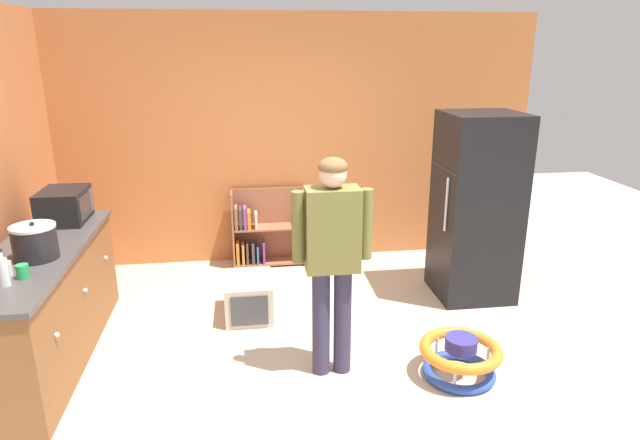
# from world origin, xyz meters

# --- Properties ---
(ground_plane) EXTENTS (12.00, 12.00, 0.00)m
(ground_plane) POSITION_xyz_m (0.00, 0.00, 0.00)
(ground_plane) COLOR beige
(ground_plane) RESTS_ON ground
(back_wall) EXTENTS (5.20, 0.06, 2.70)m
(back_wall) POSITION_xyz_m (0.00, 2.33, 1.35)
(back_wall) COLOR #C16E3C
(back_wall) RESTS_ON ground
(kitchen_counter) EXTENTS (0.65, 2.11, 0.90)m
(kitchen_counter) POSITION_xyz_m (-2.20, 0.39, 0.45)
(kitchen_counter) COLOR brown
(kitchen_counter) RESTS_ON ground
(refrigerator) EXTENTS (0.73, 0.68, 1.78)m
(refrigerator) POSITION_xyz_m (1.53, 1.07, 0.89)
(refrigerator) COLOR black
(refrigerator) RESTS_ON ground
(bookshelf) EXTENTS (0.80, 0.28, 0.85)m
(bookshelf) POSITION_xyz_m (-0.46, 2.14, 0.37)
(bookshelf) COLOR #9B5F3E
(bookshelf) RESTS_ON ground
(standing_person) EXTENTS (0.57, 0.22, 1.64)m
(standing_person) POSITION_xyz_m (-0.04, -0.10, 0.98)
(standing_person) COLOR #36314D
(standing_person) RESTS_ON ground
(baby_walker) EXTENTS (0.60, 0.60, 0.32)m
(baby_walker) POSITION_xyz_m (0.89, -0.30, 0.16)
(baby_walker) COLOR #2A4CB6
(baby_walker) RESTS_ON ground
(pet_carrier) EXTENTS (0.42, 0.55, 0.36)m
(pet_carrier) POSITION_xyz_m (-0.64, 0.89, 0.18)
(pet_carrier) COLOR beige
(pet_carrier) RESTS_ON ground
(microwave) EXTENTS (0.37, 0.48, 0.28)m
(microwave) POSITION_xyz_m (-2.18, 1.12, 1.04)
(microwave) COLOR black
(microwave) RESTS_ON kitchen_counter
(crock_pot) EXTENTS (0.31, 0.31, 0.28)m
(crock_pot) POSITION_xyz_m (-2.12, 0.22, 1.03)
(crock_pot) COLOR black
(crock_pot) RESTS_ON kitchen_counter
(clear_bottle) EXTENTS (0.07, 0.07, 0.25)m
(clear_bottle) POSITION_xyz_m (-2.16, -0.24, 1.00)
(clear_bottle) COLOR silver
(clear_bottle) RESTS_ON kitchen_counter
(teal_cup) EXTENTS (0.08, 0.08, 0.09)m
(teal_cup) POSITION_xyz_m (-2.30, 0.70, 0.95)
(teal_cup) COLOR teal
(teal_cup) RESTS_ON kitchen_counter
(green_cup) EXTENTS (0.08, 0.08, 0.09)m
(green_cup) POSITION_xyz_m (-2.09, -0.13, 0.95)
(green_cup) COLOR green
(green_cup) RESTS_ON kitchen_counter
(white_cup) EXTENTS (0.08, 0.08, 0.09)m
(white_cup) POSITION_xyz_m (-2.22, -0.07, 0.95)
(white_cup) COLOR white
(white_cup) RESTS_ON kitchen_counter
(yellow_cup) EXTENTS (0.08, 0.08, 0.09)m
(yellow_cup) POSITION_xyz_m (-2.42, 0.76, 0.95)
(yellow_cup) COLOR yellow
(yellow_cup) RESTS_ON kitchen_counter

